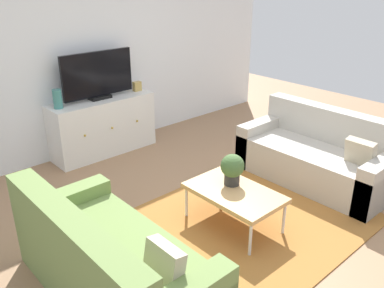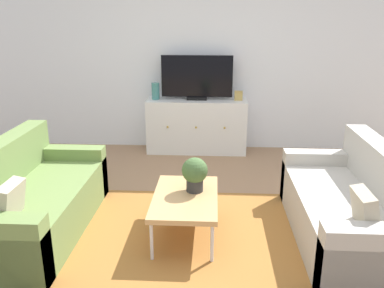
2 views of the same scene
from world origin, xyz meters
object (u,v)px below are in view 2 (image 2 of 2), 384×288
glass_vase (156,91)px  mantel_clock (238,96)px  coffee_table (185,199)px  flat_screen_tv (197,78)px  potted_plant (195,173)px  tv_console (197,126)px  couch_left_side (28,203)px  couch_right_side (355,211)px

glass_vase → mantel_clock: bearing=0.0°
mantel_clock → coffee_table: bearing=-103.6°
flat_screen_tv → glass_vase: bearing=-178.0°
mantel_clock → potted_plant: bearing=-102.4°
glass_vase → mantel_clock: (1.16, 0.00, -0.05)m
tv_console → flat_screen_tv: (-0.00, 0.02, 0.68)m
tv_console → potted_plant: bearing=-87.9°
potted_plant → flat_screen_tv: (-0.08, 2.28, 0.50)m
couch_left_side → mantel_clock: bearing=50.2°
potted_plant → glass_vase: glass_vase is taller
coffee_table → glass_vase: glass_vase is taller
couch_left_side → glass_vase: (0.82, 2.37, 0.59)m
couch_left_side → glass_vase: bearing=70.9°
potted_plant → flat_screen_tv: size_ratio=0.32×
tv_console → flat_screen_tv: bearing=90.0°
couch_right_side → tv_console: bearing=121.6°
couch_left_side → couch_right_side: size_ratio=1.00×
glass_vase → tv_console: bearing=-0.0°
coffee_table → flat_screen_tv: flat_screen_tv is taller
potted_plant → tv_console: tv_console is taller
couch_right_side → mantel_clock: mantel_clock is taller
couch_left_side → flat_screen_tv: flat_screen_tv is taller
couch_left_side → couch_right_side: same height
coffee_table → potted_plant: potted_plant is taller
flat_screen_tv → coffee_table: bearing=-89.8°
potted_plant → tv_console: 2.26m
couch_right_side → flat_screen_tv: bearing=121.4°
flat_screen_tv → glass_vase: flat_screen_tv is taller
couch_left_side → flat_screen_tv: size_ratio=1.76×
couch_left_side → potted_plant: size_ratio=5.56×
tv_console → couch_right_side: bearing=-58.4°
flat_screen_tv → mantel_clock: 0.63m
couch_left_side → mantel_clock: (1.98, 2.37, 0.54)m
couch_right_side → flat_screen_tv: (-1.46, 2.39, 0.78)m
coffee_table → glass_vase: bearing=103.9°
couch_right_side → glass_vase: 3.19m
couch_right_side → coffee_table: couch_right_side is taller
mantel_clock → flat_screen_tv: bearing=178.0°
couch_right_side → potted_plant: (-1.38, 0.12, 0.28)m
couch_left_side → mantel_clock: size_ratio=13.32×
tv_console → coffee_table: bearing=-89.8°
flat_screen_tv → potted_plant: bearing=-87.9°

